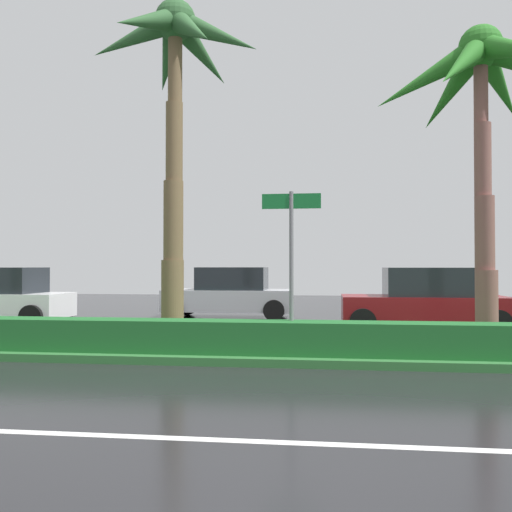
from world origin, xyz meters
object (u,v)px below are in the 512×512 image
(palm_tree_centre_left, at_px, (176,72))
(car_in_traffic_third, at_px, (425,301))
(palm_tree_centre, at_px, (482,91))
(street_name_sign, at_px, (291,249))
(car_in_traffic_second, at_px, (229,294))

(palm_tree_centre_left, distance_m, car_in_traffic_third, 8.61)
(palm_tree_centre_left, relative_size, palm_tree_centre, 1.13)
(car_in_traffic_third, bearing_deg, street_name_sign, 56.73)
(car_in_traffic_third, bearing_deg, palm_tree_centre_left, 30.18)
(street_name_sign, distance_m, car_in_traffic_second, 8.80)
(car_in_traffic_third, bearing_deg, car_in_traffic_second, -29.41)
(street_name_sign, xyz_separation_m, car_in_traffic_third, (3.27, 4.98, -1.25))
(palm_tree_centre, xyz_separation_m, car_in_traffic_second, (-6.51, 6.58, -4.61))
(palm_tree_centre_left, xyz_separation_m, car_in_traffic_third, (5.92, 3.44, -5.22))
(palm_tree_centre, distance_m, car_in_traffic_third, 5.68)
(car_in_traffic_second, bearing_deg, palm_tree_centre, 134.68)
(palm_tree_centre, relative_size, car_in_traffic_second, 1.55)
(palm_tree_centre_left, bearing_deg, car_in_traffic_third, 30.18)
(street_name_sign, bearing_deg, palm_tree_centre, 23.88)
(palm_tree_centre, distance_m, car_in_traffic_second, 10.34)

